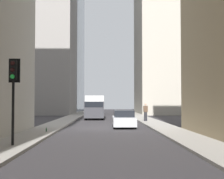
{
  "coord_description": "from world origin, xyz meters",
  "views": [
    {
      "loc": [
        -25.78,
        0.09,
        2.07
      ],
      "look_at": [
        8.97,
        -0.62,
        3.44
      ],
      "focal_mm": 51.3,
      "sensor_mm": 36.0,
      "label": 1
    }
  ],
  "objects": [
    {
      "name": "traffic_light_foreground",
      "position": [
        -11.28,
        4.26,
        3.02
      ],
      "size": [
        0.43,
        0.52,
        3.92
      ],
      "color": "black",
      "rests_on": "sidewalk_right"
    },
    {
      "name": "ground_plane",
      "position": [
        0.0,
        0.0,
        0.0
      ],
      "size": [
        135.0,
        135.0,
        0.0
      ],
      "primitive_type": "plane",
      "color": "#302D30"
    },
    {
      "name": "delivery_truck",
      "position": [
        13.53,
        1.4,
        1.46
      ],
      "size": [
        6.46,
        2.25,
        2.84
      ],
      "color": "silver",
      "rests_on": "ground_plane"
    },
    {
      "name": "pedestrian",
      "position": [
        7.01,
        -4.03,
        1.13
      ],
      "size": [
        0.26,
        0.44,
        1.81
      ],
      "color": "black",
      "rests_on": "sidewalk_left"
    },
    {
      "name": "sidewalk_left",
      "position": [
        0.0,
        -4.5,
        0.07
      ],
      "size": [
        90.0,
        2.2,
        0.14
      ],
      "primitive_type": "cube",
      "color": "gray",
      "rests_on": "ground_plane"
    },
    {
      "name": "sidewalk_right",
      "position": [
        0.0,
        4.5,
        0.07
      ],
      "size": [
        90.0,
        2.2,
        0.14
      ],
      "primitive_type": "cube",
      "color": "gray",
      "rests_on": "ground_plane"
    },
    {
      "name": "building_left_far",
      "position": [
        30.5,
        -10.6,
        16.52
      ],
      "size": [
        14.36,
        10.0,
        33.03
      ],
      "color": "#A8A091",
      "rests_on": "ground_plane"
    },
    {
      "name": "sedan_silver",
      "position": [
        0.31,
        -1.4,
        0.66
      ],
      "size": [
        4.3,
        1.78,
        1.42
      ],
      "color": "#B7BABF",
      "rests_on": "ground_plane"
    },
    {
      "name": "discarded_bottle",
      "position": [
        -4.67,
        3.97,
        0.25
      ],
      "size": [
        0.07,
        0.07,
        0.27
      ],
      "color": "#236033",
      "rests_on": "sidewalk_right"
    },
    {
      "name": "building_right_far",
      "position": [
        29.45,
        10.6,
        15.99
      ],
      "size": [
        12.02,
        10.0,
        31.97
      ],
      "color": "gray",
      "rests_on": "ground_plane"
    }
  ]
}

